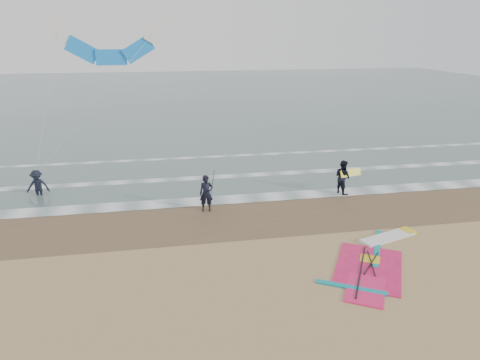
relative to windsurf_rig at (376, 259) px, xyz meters
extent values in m
plane|color=tan|center=(-4.36, -1.04, -0.04)|extent=(120.00, 120.00, 0.00)
cube|color=#47605E|center=(-4.36, 46.96, -0.02)|extent=(120.00, 80.00, 0.02)
cube|color=brown|center=(-4.36, 4.96, -0.03)|extent=(120.00, 5.00, 0.01)
cube|color=white|center=(-4.36, 7.16, -0.01)|extent=(120.00, 1.20, 0.02)
cube|color=white|center=(-4.36, 10.96, -0.01)|extent=(120.00, 0.70, 0.02)
cube|color=white|center=(-4.36, 15.46, -0.01)|extent=(120.00, 0.50, 0.01)
cube|color=white|center=(1.34, 1.57, 0.03)|extent=(2.70, 1.43, 0.13)
cube|color=yellow|center=(2.49, 1.94, 0.03)|extent=(0.64, 0.74, 0.14)
cube|color=#EE1E5E|center=(-0.55, -0.53, -0.02)|extent=(3.68, 4.06, 0.04)
cube|color=#EE1E5E|center=(-1.34, -1.89, -0.01)|extent=(2.04, 2.27, 0.05)
cube|color=#0C8C99|center=(0.50, 0.84, -0.01)|extent=(1.88, 3.02, 0.05)
cube|color=#0C8C99|center=(-1.76, -1.68, -0.01)|extent=(2.21, 1.41, 0.05)
cube|color=yellow|center=(-0.24, 0.00, -0.01)|extent=(0.95, 0.91, 0.05)
cylinder|color=black|center=(-0.97, -0.74, 0.02)|extent=(1.94, 3.30, 0.06)
cylinder|color=black|center=(-0.34, -0.32, 0.04)|extent=(1.30, 1.43, 0.04)
cylinder|color=black|center=(-0.34, -0.32, 0.04)|extent=(0.62, 1.81, 0.04)
imported|color=black|center=(-5.95, 5.94, 0.88)|extent=(0.70, 0.49, 1.82)
imported|color=black|center=(1.55, 7.06, 0.90)|extent=(1.01, 1.12, 1.88)
imported|color=black|center=(-14.64, 9.57, 0.86)|extent=(1.18, 0.70, 1.80)
cylinder|color=black|center=(-5.65, 5.94, 1.30)|extent=(0.17, 0.86, 1.82)
cube|color=yellow|center=(1.95, 6.96, 1.15)|extent=(1.30, 0.51, 0.39)
cube|color=white|center=(-13.04, 11.93, 8.49)|extent=(1.56, 0.23, 1.86)
cube|color=#1684F1|center=(-11.95, 11.93, 7.40)|extent=(1.86, 0.26, 1.56)
cube|color=#1684F1|center=(-10.45, 11.93, 7.00)|extent=(1.66, 0.24, 0.85)
cube|color=#1684F1|center=(-8.96, 11.93, 7.40)|extent=(1.86, 0.26, 1.56)
cube|color=white|center=(-7.87, 11.93, 8.49)|extent=(1.56, 0.23, 1.86)
cylinder|color=beige|center=(-13.84, 10.75, 4.83)|extent=(1.62, 2.38, 7.33)
cylinder|color=beige|center=(-11.25, 10.75, 4.83)|extent=(6.79, 2.37, 7.33)
camera|label=1|loc=(-7.77, -13.49, 8.29)|focal=32.00mm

